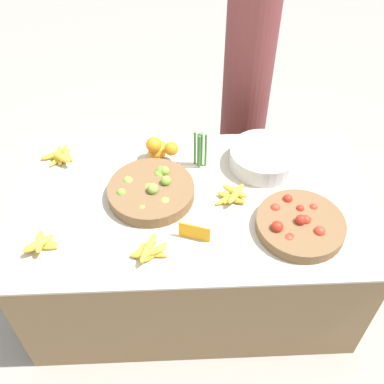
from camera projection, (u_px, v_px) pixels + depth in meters
ground_plane at (192, 282)px, 2.61m from camera, size 12.00×12.00×0.00m
market_table at (192, 245)px, 2.36m from camera, size 1.70×0.96×0.70m
lime_bowl at (151, 191)px, 2.11m from camera, size 0.41×0.41×0.10m
tomato_basket at (299, 224)px, 1.97m from camera, size 0.39×0.39×0.09m
orange_pile at (159, 149)px, 2.28m from camera, size 0.16×0.13×0.13m
metal_bowl at (264, 158)px, 2.25m from camera, size 0.34×0.34×0.10m
price_sign at (195, 232)px, 1.92m from camera, size 0.13×0.05×0.08m
veg_bundle at (200, 150)px, 2.21m from camera, size 0.06×0.04×0.20m
banana_bunch_front_center at (61, 156)px, 2.30m from camera, size 0.18×0.18×0.06m
banana_bunch_back_center at (40, 244)px, 1.89m from camera, size 0.14×0.13×0.06m
banana_bunch_middle_right at (149, 251)px, 1.87m from camera, size 0.16×0.16×0.06m
banana_bunch_front_left at (233, 195)px, 2.09m from camera, size 0.16×0.15×0.06m
vendor_person at (247, 80)px, 2.66m from camera, size 0.29×0.29×1.71m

